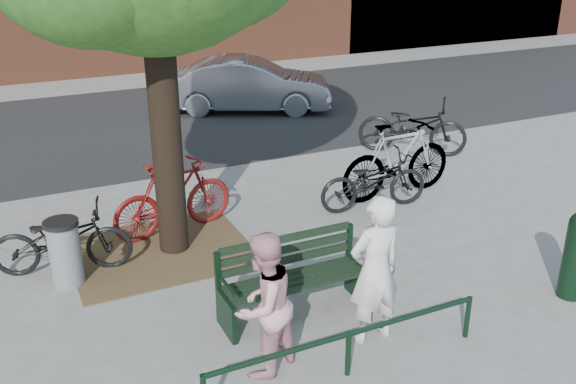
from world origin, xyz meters
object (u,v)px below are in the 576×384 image
park_bench (292,275)px  person_left (375,270)px  parked_car (249,85)px  litter_bin (65,252)px  bicycle_c (374,181)px  person_right (263,305)px

park_bench → person_left: 1.08m
person_left → parked_car: (2.37, 9.27, -0.20)m
litter_bin → bicycle_c: bicycle_c is taller
person_left → bicycle_c: size_ratio=0.95×
park_bench → parked_car: (2.92, 8.42, 0.17)m
person_left → person_right: (-1.28, 0.01, -0.08)m
person_left → bicycle_c: person_left is taller
litter_bin → bicycle_c: bearing=4.2°
person_right → parked_car: bearing=-139.3°
person_right → litter_bin: size_ratio=1.74×
park_bench → litter_bin: 2.88m
person_right → parked_car: size_ratio=0.39×
person_left → parked_car: person_left is taller
park_bench → litter_bin: bearing=142.0°
parked_car → park_bench: bearing=-174.2°
person_left → litter_bin: (-2.82, 2.62, -0.40)m
park_bench → person_right: 1.14m
bicycle_c → park_bench: bearing=138.5°
litter_bin → person_right: bearing=-59.4°
litter_bin → parked_car: parked_car is taller
litter_bin → parked_car: bearing=52.0°
person_left → litter_bin: 3.87m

